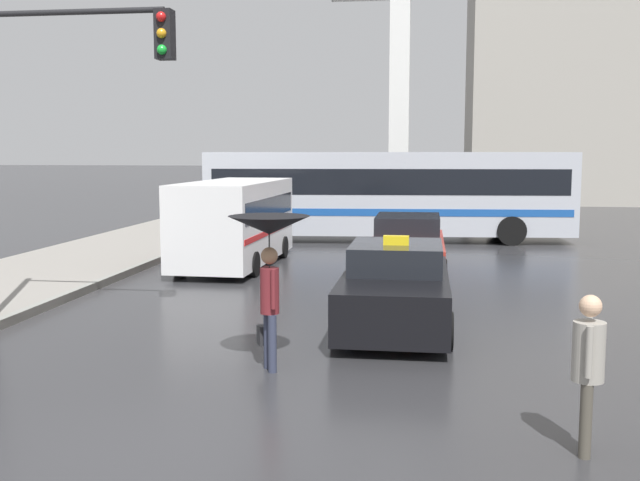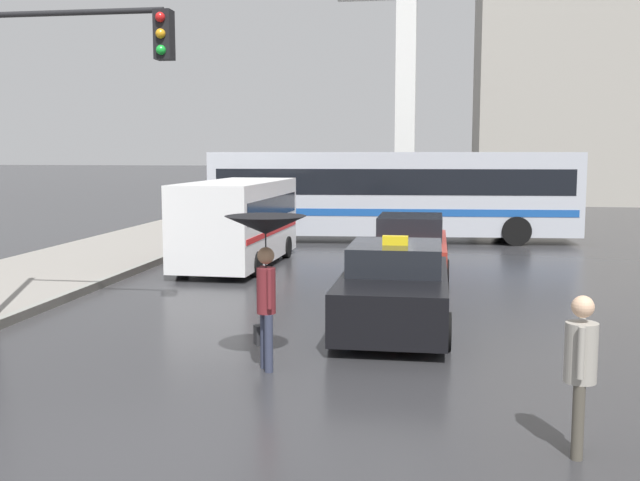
% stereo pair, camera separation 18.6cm
% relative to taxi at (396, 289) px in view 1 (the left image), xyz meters
% --- Properties ---
extents(ground_plane, '(300.00, 300.00, 0.00)m').
position_rel_taxi_xyz_m(ground_plane, '(-2.11, -6.26, -0.68)').
color(ground_plane, '#2D2D30').
extents(taxi, '(1.91, 4.34, 1.63)m').
position_rel_taxi_xyz_m(taxi, '(0.00, 0.00, 0.00)').
color(taxi, black).
rests_on(taxi, ground_plane).
extents(sedan_red, '(1.91, 4.80, 1.46)m').
position_rel_taxi_xyz_m(sedan_red, '(0.05, 5.93, -0.02)').
color(sedan_red, '#A52D23').
rests_on(sedan_red, ground_plane).
extents(ambulance_van, '(2.20, 5.63, 2.28)m').
position_rel_taxi_xyz_m(ambulance_van, '(-4.59, 6.54, 0.58)').
color(ambulance_van, white).
rests_on(ambulance_van, ground_plane).
extents(city_bus, '(12.57, 3.48, 3.05)m').
position_rel_taxi_xyz_m(city_bus, '(-0.83, 12.99, 1.01)').
color(city_bus, '#B2B7C1').
rests_on(city_bus, ground_plane).
extents(pedestrian_with_umbrella, '(1.14, 1.14, 2.19)m').
position_rel_taxi_xyz_m(pedestrian_with_umbrella, '(-1.64, -2.85, 1.14)').
color(pedestrian_with_umbrella, '#2D3347').
rests_on(pedestrian_with_umbrella, ground_plane).
extents(pedestrian_man, '(0.38, 0.48, 1.65)m').
position_rel_taxi_xyz_m(pedestrian_man, '(2.15, -5.28, 0.29)').
color(pedestrian_man, '#4C473D').
rests_on(pedestrian_man, ground_plane).
extents(traffic_light, '(3.51, 0.38, 5.67)m').
position_rel_taxi_xyz_m(traffic_light, '(-5.70, -0.90, 3.25)').
color(traffic_light, black).
rests_on(traffic_light, ground_plane).
extents(monument_cross, '(6.35, 0.90, 14.43)m').
position_rel_taxi_xyz_m(monument_cross, '(-0.81, 21.99, 7.50)').
color(monument_cross, white).
rests_on(monument_cross, ground_plane).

